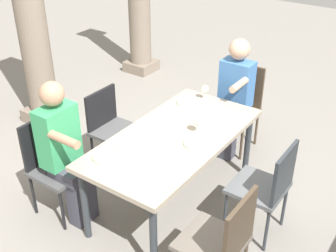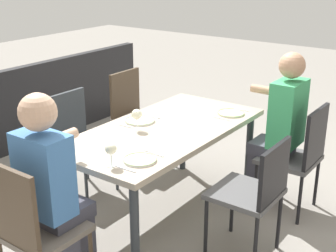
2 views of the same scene
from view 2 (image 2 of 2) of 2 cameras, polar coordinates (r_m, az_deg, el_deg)
The scene contains 21 objects.
ground_plane at distance 3.97m, azimuth -0.48°, elevation -10.44°, with size 16.00×16.00×0.00m, color gray.
dining_table at distance 3.67m, azimuth -0.51°, elevation -1.25°, with size 1.76×0.87×0.75m.
chair_west_north at distance 3.91m, azimuth 15.68°, elevation -3.18°, with size 0.44×0.44×0.91m.
chair_west_south at distance 4.71m, azimuth -4.11°, elevation 1.82°, with size 0.44×0.44×0.94m.
chair_mid_north at distance 3.25m, azimuth 10.58°, elevation -7.63°, with size 0.44×0.44×0.88m.
chair_mid_south at distance 4.19m, azimuth -10.92°, elevation -1.20°, with size 0.44×0.44×0.90m.
chair_head_east at distance 2.90m, azimuth -16.29°, elevation -11.51°, with size 0.44×0.44×0.95m.
diner_woman_green at distance 3.91m, azimuth 13.38°, elevation -0.04°, with size 0.35×0.49×1.32m.
diner_man_white at distance 2.92m, azimuth -13.78°, elevation -7.17°, with size 0.50×0.35×1.31m.
patio_railing at distance 5.20m, azimuth -19.46°, elevation 1.39°, with size 4.16×0.10×0.90m, color black.
plate_0 at distance 3.99m, azimuth 7.65°, elevation 1.56°, with size 0.23×0.23×0.02m.
fork_0 at distance 4.12m, azimuth 8.65°, elevation 2.02°, with size 0.02×0.17×0.01m, color silver.
spoon_0 at distance 3.87m, azimuth 6.58°, elevation 0.91°, with size 0.02×0.17×0.01m, color silver.
plate_1 at distance 3.78m, azimuth -3.45°, elevation 0.66°, with size 0.24×0.24×0.02m.
wine_glass_1 at distance 3.57m, azimuth -3.83°, elevation 1.35°, with size 0.08×0.08×0.17m.
fork_1 at distance 3.89m, azimuth -2.05°, elevation 1.17°, with size 0.02×0.17×0.01m, color silver.
spoon_1 at distance 3.67m, azimuth -4.92°, elevation -0.06°, with size 0.02×0.17×0.01m, color silver.
plate_2 at distance 3.06m, azimuth -3.44°, elevation -4.12°, with size 0.22×0.22×0.02m.
wine_glass_2 at distance 2.97m, azimuth -6.97°, elevation -2.85°, with size 0.08×0.08×0.16m.
fork_2 at distance 3.17m, azimuth -1.73°, elevation -3.33°, with size 0.02×0.17×0.01m, color silver.
spoon_2 at distance 2.96m, azimuth -5.28°, elevation -5.18°, with size 0.02×0.17×0.01m, color silver.
Camera 2 is at (2.75, 2.03, 2.02)m, focal length 50.09 mm.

